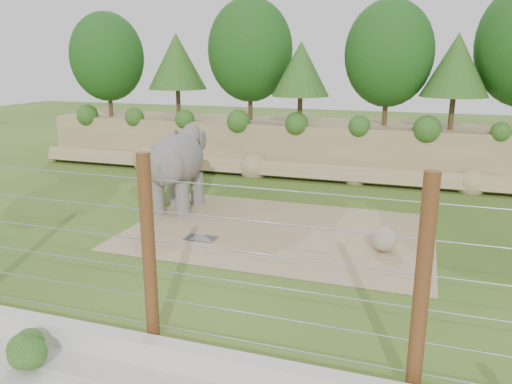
% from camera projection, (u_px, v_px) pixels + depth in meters
% --- Properties ---
extents(ground, '(90.00, 90.00, 0.00)m').
position_uv_depth(ground, '(234.00, 263.00, 14.23)').
color(ground, '#2B5616').
rests_on(ground, ground).
extents(back_embankment, '(30.00, 5.52, 8.77)m').
position_uv_depth(back_embankment, '(336.00, 94.00, 24.64)').
color(back_embankment, '#8E7853').
rests_on(back_embankment, ground).
extents(dirt_patch, '(10.00, 7.00, 0.02)m').
position_uv_depth(dirt_patch, '(279.00, 231.00, 16.82)').
color(dirt_patch, '#9D8B65').
rests_on(dirt_patch, ground).
extents(drain_grate, '(1.00, 0.60, 0.03)m').
position_uv_depth(drain_grate, '(201.00, 238.00, 16.12)').
color(drain_grate, '#262628').
rests_on(drain_grate, dirt_patch).
extents(elephant, '(1.95, 3.88, 3.03)m').
position_uv_depth(elephant, '(177.00, 171.00, 19.00)').
color(elephant, '#605955').
rests_on(elephant, ground).
extents(stone_ball, '(0.78, 0.78, 0.78)m').
position_uv_depth(stone_ball, '(384.00, 239.00, 14.98)').
color(stone_ball, gray).
rests_on(stone_ball, dirt_patch).
extents(retaining_wall, '(26.00, 0.35, 0.50)m').
position_uv_depth(retaining_wall, '(141.00, 349.00, 9.58)').
color(retaining_wall, beige).
rests_on(retaining_wall, ground).
extents(barrier_fence, '(20.26, 0.26, 4.00)m').
position_uv_depth(barrier_fence, '(149.00, 255.00, 9.59)').
color(barrier_fence, '#522917').
rests_on(barrier_fence, ground).
extents(walkway_shrub, '(0.63, 0.63, 0.63)m').
position_uv_depth(walkway_shrub, '(29.00, 350.00, 9.42)').
color(walkway_shrub, '#215317').
rests_on(walkway_shrub, walkway).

